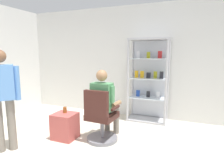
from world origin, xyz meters
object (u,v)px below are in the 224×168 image
Objects in this scene: tea_glass at (65,110)px; storage_crate at (65,126)px; display_cabinet_main at (149,80)px; seated_shopkeeper at (105,101)px; standing_customer at (3,94)px; office_chair at (101,120)px.

storage_crate is at bearing -63.67° from tea_glass.
display_cabinet_main reaches higher than tea_glass.
tea_glass is at bearing -128.65° from display_cabinet_main.
tea_glass reaches higher than storage_crate.
storage_crate is at bearing -127.34° from display_cabinet_main.
seated_shopkeeper is 0.79× the size of standing_customer.
standing_customer reaches higher than storage_crate.
tea_glass is (-0.69, -0.08, 0.14)m from office_chair.
seated_shopkeeper is at bearing -112.44° from display_cabinet_main.
display_cabinet_main is 1.67m from office_chair.
display_cabinet_main is at bearing 67.56° from seated_shopkeeper.
seated_shopkeeper is 0.76m from tea_glass.
seated_shopkeeper is 11.88× the size of tea_glass.
office_chair is at bearing 10.93° from storage_crate.
office_chair is 0.70m from storage_crate.
storage_crate is 1.18m from standing_customer.
tea_glass is at bearing -160.60° from seated_shopkeeper.
display_cabinet_main is 17.49× the size of tea_glass.
display_cabinet_main reaches higher than standing_customer.
office_chair is (-0.55, -1.47, -0.57)m from display_cabinet_main.
seated_shopkeeper is (-0.54, -1.30, -0.25)m from display_cabinet_main.
display_cabinet_main is at bearing 52.66° from storage_crate.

